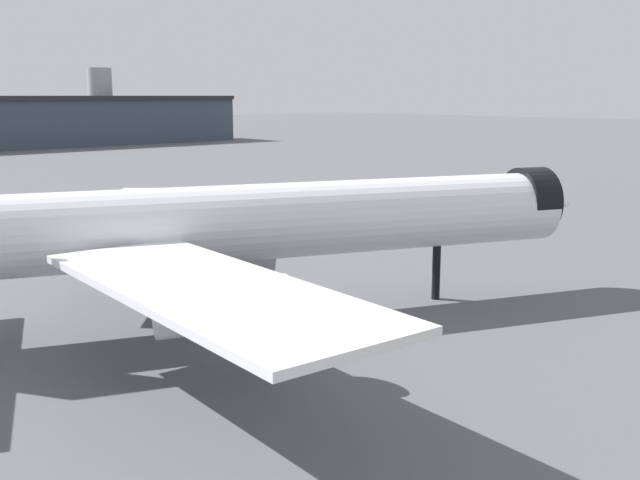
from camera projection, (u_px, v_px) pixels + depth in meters
ground at (252, 326)px, 50.35m from camera, size 900.00×900.00×0.00m
airliner_near_gate at (218, 226)px, 50.14m from camera, size 55.04×49.36×15.27m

